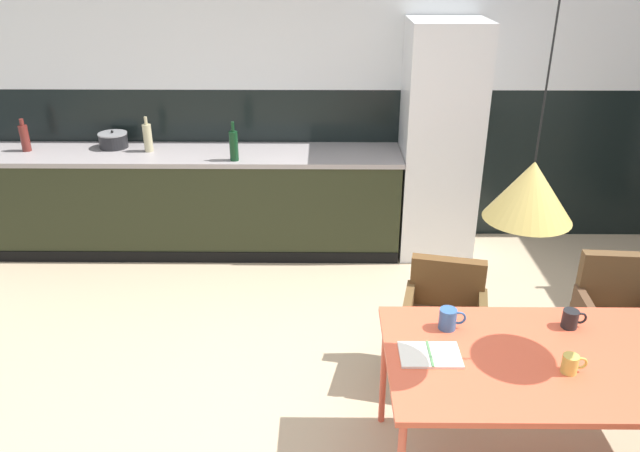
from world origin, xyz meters
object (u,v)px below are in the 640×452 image
(dining_table, at_px, (577,365))
(mug_tall_blue, at_px, (448,319))
(armchair_by_stool, at_px, (445,307))
(mug_short_terracotta, at_px, (571,364))
(cooking_pot, at_px, (113,140))
(open_book, at_px, (430,355))
(refrigerator_column, at_px, (440,142))
(bottle_oil_tall, at_px, (148,137))
(mug_white_ceramic, at_px, (571,319))
(bottle_vinegar_dark, at_px, (234,145))
(bottle_wine_green, at_px, (25,137))
(armchair_far_side, at_px, (619,306))
(pendant_lamp_over_table_near, at_px, (531,190))

(dining_table, relative_size, mug_tall_blue, 13.29)
(armchair_by_stool, distance_m, mug_short_terracotta, 1.07)
(cooking_pot, bearing_deg, open_book, -49.75)
(refrigerator_column, bearing_deg, mug_short_terracotta, -86.84)
(mug_short_terracotta, bearing_deg, armchair_by_stool, 111.37)
(refrigerator_column, xyz_separation_m, bottle_oil_tall, (-2.46, 0.02, 0.03))
(mug_tall_blue, bearing_deg, mug_white_ceramic, 1.10)
(mug_tall_blue, relative_size, bottle_vinegar_dark, 0.42)
(armchair_by_stool, xyz_separation_m, bottle_wine_green, (-3.29, 1.81, 0.53))
(dining_table, relative_size, bottle_vinegar_dark, 5.63)
(mug_white_ceramic, bearing_deg, bottle_vinegar_dark, 132.39)
(dining_table, relative_size, open_book, 6.32)
(refrigerator_column, xyz_separation_m, cooking_pot, (-2.80, 0.12, -0.03))
(refrigerator_column, distance_m, mug_white_ceramic, 2.41)
(mug_short_terracotta, xyz_separation_m, bottle_vinegar_dark, (-1.85, 2.53, 0.24))
(mug_short_terracotta, relative_size, bottle_wine_green, 0.42)
(mug_white_ceramic, bearing_deg, cooking_pot, 140.79)
(refrigerator_column, relative_size, cooking_pot, 8.05)
(armchair_far_side, distance_m, pendant_lamp_over_table_near, 1.73)
(dining_table, distance_m, mug_white_ceramic, 0.27)
(armchair_far_side, bearing_deg, bottle_oil_tall, -24.17)
(mug_tall_blue, bearing_deg, armchair_far_side, 27.62)
(armchair_by_stool, xyz_separation_m, bottle_oil_tall, (-2.24, 1.81, 0.53))
(bottle_wine_green, bearing_deg, armchair_far_side, -22.51)
(dining_table, relative_size, armchair_by_stool, 2.40)
(open_book, relative_size, pendant_lamp_over_table_near, 0.24)
(armchair_by_stool, distance_m, armchair_far_side, 1.06)
(open_book, relative_size, bottle_vinegar_dark, 0.89)
(dining_table, xyz_separation_m, armchair_by_stool, (-0.46, 0.85, -0.22))
(open_book, xyz_separation_m, mug_tall_blue, (0.12, 0.23, 0.05))
(armchair_by_stool, height_order, pendant_lamp_over_table_near, pendant_lamp_over_table_near)
(cooking_pot, bearing_deg, bottle_oil_tall, -17.15)
(open_book, xyz_separation_m, bottle_vinegar_dark, (-1.24, 2.42, 0.27))
(armchair_by_stool, relative_size, mug_short_terracotta, 6.52)
(armchair_far_side, xyz_separation_m, mug_white_ceramic, (-0.56, -0.61, 0.30))
(refrigerator_column, xyz_separation_m, pendant_lamp_over_table_near, (-0.13, -2.69, 0.62))
(refrigerator_column, bearing_deg, bottle_oil_tall, 179.52)
(refrigerator_column, distance_m, open_book, 2.68)
(armchair_far_side, distance_m, cooking_pot, 4.13)
(dining_table, height_order, mug_tall_blue, mug_tall_blue)
(dining_table, height_order, bottle_vinegar_dark, bottle_vinegar_dark)
(mug_short_terracotta, xyz_separation_m, pendant_lamp_over_table_near, (-0.28, 0.06, 0.81))
(armchair_by_stool, xyz_separation_m, armchair_far_side, (1.06, 0.01, 0.01))
(refrigerator_column, distance_m, armchair_far_side, 2.03)
(dining_table, distance_m, mug_tall_blue, 0.63)
(dining_table, xyz_separation_m, pendant_lamp_over_table_near, (-0.36, -0.05, 0.90))
(armchair_by_stool, bearing_deg, dining_table, 130.67)
(open_book, relative_size, bottle_wine_green, 1.03)
(refrigerator_column, xyz_separation_m, dining_table, (0.24, -2.64, -0.28))
(dining_table, bearing_deg, mug_tall_blue, 157.36)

